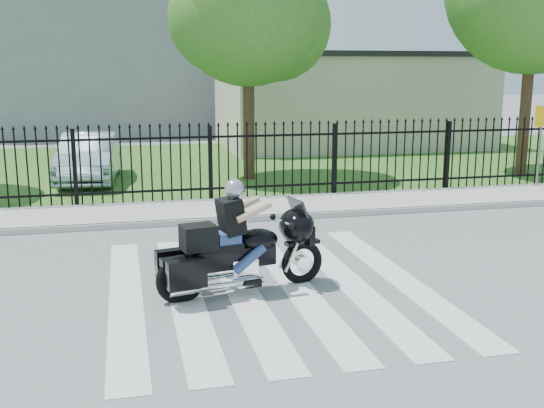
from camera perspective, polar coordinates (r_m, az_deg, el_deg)
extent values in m
plane|color=slate|center=(9.20, -0.30, -7.49)|extent=(120.00, 120.00, 0.00)
cube|color=#ADAAA3|center=(13.92, -4.91, -0.52)|extent=(40.00, 2.00, 0.12)
cube|color=#ADAAA3|center=(12.96, -4.27, -1.46)|extent=(40.00, 0.12, 0.12)
cube|color=#295A1F|center=(20.77, -7.75, 3.44)|extent=(40.00, 12.00, 0.02)
cube|color=black|center=(14.83, -5.50, 1.39)|extent=(26.00, 0.04, 0.05)
cube|color=black|center=(14.66, -5.59, 6.01)|extent=(26.00, 0.04, 0.05)
cylinder|color=#382316|center=(17.81, -2.11, 8.82)|extent=(0.32, 0.32, 4.16)
sphere|color=#29641C|center=(17.86, -2.17, 17.18)|extent=(4.20, 4.20, 4.20)
cylinder|color=#382316|center=(20.05, 21.86, 9.25)|extent=(0.32, 0.32, 4.80)
cube|color=beige|center=(26.07, 6.93, 9.03)|extent=(10.00, 6.00, 3.50)
cube|color=black|center=(26.04, 7.03, 13.10)|extent=(10.20, 6.20, 0.20)
cube|color=gray|center=(34.59, -15.59, 16.46)|extent=(15.00, 10.00, 12.00)
torus|color=black|center=(9.32, 2.71, -5.24)|extent=(0.66, 0.25, 0.65)
torus|color=black|center=(8.66, -8.19, -6.71)|extent=(0.70, 0.28, 0.69)
cube|color=black|center=(8.83, -3.54, -4.83)|extent=(1.24, 0.47, 0.28)
ellipsoid|color=black|center=(8.91, -1.30, -3.21)|extent=(0.65, 0.49, 0.31)
cube|color=black|center=(8.72, -4.71, -3.85)|extent=(0.66, 0.42, 0.09)
cube|color=silver|center=(8.93, -2.68, -5.71)|extent=(0.43, 0.35, 0.28)
ellipsoid|color=black|center=(9.13, 2.22, -1.99)|extent=(0.63, 0.77, 0.51)
cube|color=black|center=(8.58, -6.62, -2.98)|extent=(0.51, 0.44, 0.34)
cube|color=navy|center=(8.72, -4.02, -3.06)|extent=(0.37, 0.34, 0.17)
sphere|color=#A4A5AB|center=(8.61, -3.39, 1.38)|extent=(0.27, 0.27, 0.27)
imported|color=#96B1BD|center=(18.17, -16.04, 4.02)|extent=(1.71, 4.16, 1.34)
cylinder|color=slate|center=(17.64, 22.85, 4.66)|extent=(0.05, 0.05, 1.96)
cube|color=#FFB80D|center=(17.55, 23.10, 7.24)|extent=(0.44, 0.04, 0.53)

